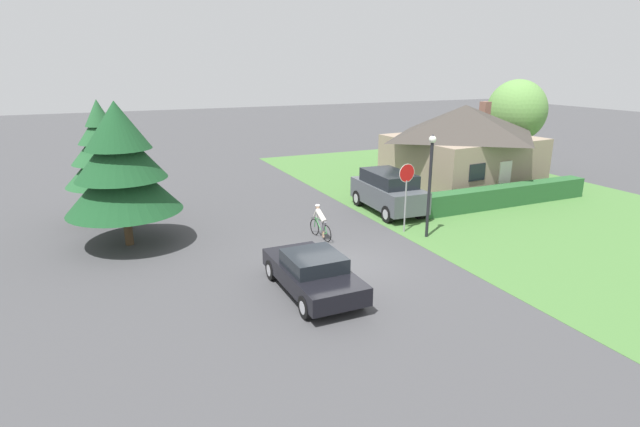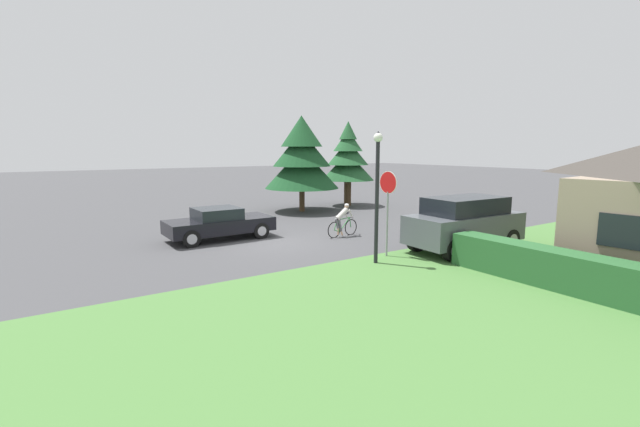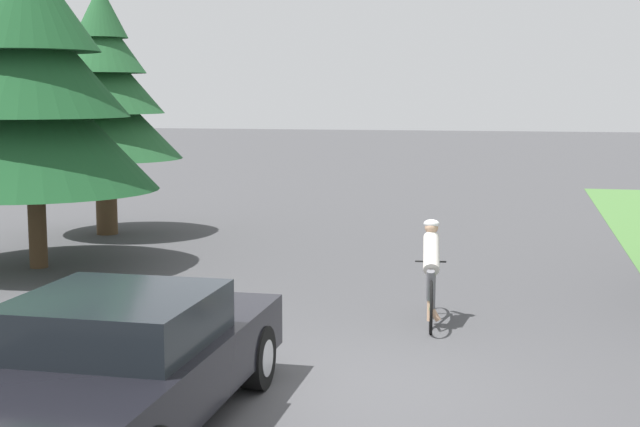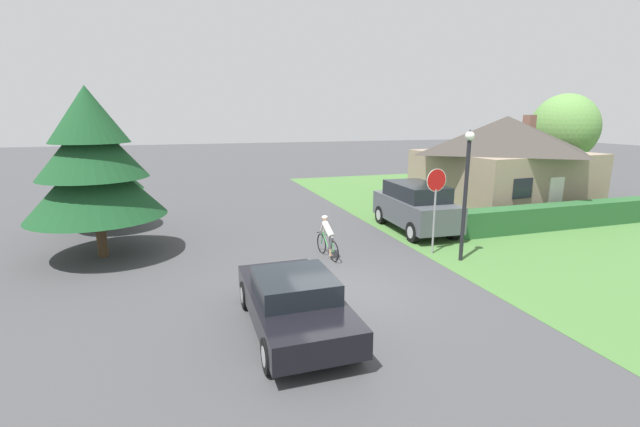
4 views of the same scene
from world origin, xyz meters
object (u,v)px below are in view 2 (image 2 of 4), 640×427
street_lamp (377,183)px  conifer_tall_near (302,157)px  sedan_left_lane (219,223)px  parked_suv_right (465,223)px  cyclist (343,221)px  conifer_tall_far (348,158)px  stop_sign (388,196)px

street_lamp → conifer_tall_near: conifer_tall_near is taller
sedan_left_lane → parked_suv_right: bearing=-45.8°
cyclist → street_lamp: size_ratio=0.39×
conifer_tall_far → parked_suv_right: bearing=-18.4°
parked_suv_right → conifer_tall_near: conifer_tall_near is taller
sedan_left_lane → cyclist: size_ratio=2.56×
stop_sign → conifer_tall_far: size_ratio=0.54×
sedan_left_lane → stop_sign: bearing=-57.3°
cyclist → stop_sign: (3.65, -0.78, 1.48)m
sedan_left_lane → parked_suv_right: 9.82m
stop_sign → parked_suv_right: bearing=-113.0°
cyclist → conifer_tall_near: bearing=65.3°
cyclist → street_lamp: street_lamp is taller
sedan_left_lane → stop_sign: size_ratio=1.45×
street_lamp → conifer_tall_near: bearing=160.1°
parked_suv_right → conifer_tall_far: (-12.58, 4.19, 2.14)m
parked_suv_right → street_lamp: bearing=175.4°
street_lamp → sedan_left_lane: bearing=-155.7°
sedan_left_lane → conifer_tall_far: size_ratio=0.79×
sedan_left_lane → street_lamp: street_lamp is taller
stop_sign → conifer_tall_far: conifer_tall_far is taller
conifer_tall_near → stop_sign: bearing=-16.3°
street_lamp → conifer_tall_far: bearing=146.2°
conifer_tall_near → street_lamp: bearing=-19.9°
street_lamp → conifer_tall_far: conifer_tall_far is taller
stop_sign → conifer_tall_far: bearing=-36.2°
sedan_left_lane → cyclist: (2.39, 4.67, 0.01)m
street_lamp → conifer_tall_far: (-12.09, 8.09, 0.50)m
cyclist → conifer_tall_near: size_ratio=0.30×
sedan_left_lane → conifer_tall_far: bearing=26.6°
parked_suv_right → stop_sign: 3.32m
cyclist → street_lamp: (4.15, -1.72, 1.99)m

